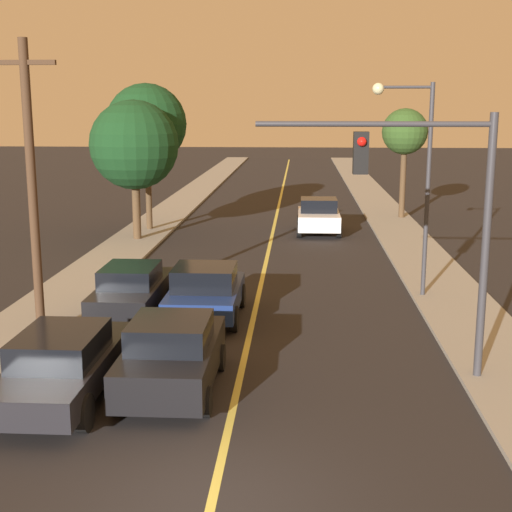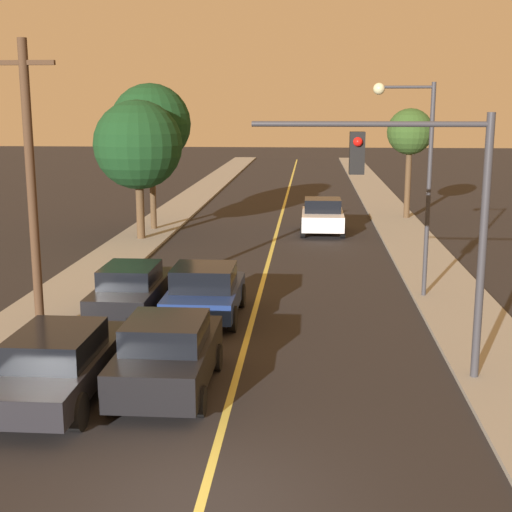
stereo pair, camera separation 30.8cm
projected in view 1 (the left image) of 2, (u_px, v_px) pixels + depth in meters
ground_plane at (210, 508)px, 10.95m from camera, size 200.00×200.00×0.00m
road_surface at (280, 202)px, 46.11m from camera, size 9.92×80.00×0.01m
sidewalk_left at (185, 200)px, 46.48m from camera, size 2.50×80.00×0.12m
sidewalk_right at (376, 202)px, 45.72m from camera, size 2.50×80.00×0.12m
car_near_lane_front at (172, 355)px, 15.30m from camera, size 1.98×4.12×1.66m
car_near_lane_second at (205, 292)px, 20.62m from camera, size 2.09×3.97×1.59m
car_outer_lane_front at (64, 364)px, 14.86m from camera, size 1.94×4.87×1.54m
car_outer_lane_second at (132, 290)px, 20.86m from camera, size 1.85×4.33×1.55m
car_far_oncoming at (319, 216)px, 34.60m from camera, size 2.09×3.86×1.70m
traffic_signal_mast at (431, 199)px, 15.33m from camera, size 5.10×0.42×5.82m
streetlamp_right at (414, 160)px, 22.12m from camera, size 1.90×0.36×6.67m
utility_pole_left at (32, 185)px, 18.26m from camera, size 1.60×0.24×7.61m
tree_left_near at (134, 145)px, 31.88m from camera, size 3.99×3.99×6.26m
tree_left_far at (146, 124)px, 34.34m from camera, size 3.88×3.88×7.06m
tree_right_near at (405, 133)px, 38.12m from camera, size 2.45×2.45×5.87m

